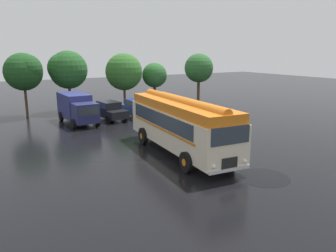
% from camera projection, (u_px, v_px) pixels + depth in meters
% --- Properties ---
extents(ground_plane, '(120.00, 120.00, 0.00)m').
position_uv_depth(ground_plane, '(193.00, 151.00, 20.53)').
color(ground_plane, black).
extents(vintage_bus, '(3.39, 10.27, 3.49)m').
position_uv_depth(vintage_bus, '(180.00, 123.00, 19.85)').
color(vintage_bus, beige).
rests_on(vintage_bus, ground).
extents(car_near_left, '(2.32, 4.37, 1.66)m').
position_uv_depth(car_near_left, '(110.00, 110.00, 29.99)').
color(car_near_left, black).
rests_on(car_near_left, ground).
extents(car_mid_left, '(1.97, 4.20, 1.66)m').
position_uv_depth(car_mid_left, '(137.00, 108.00, 31.12)').
color(car_mid_left, navy).
rests_on(car_mid_left, ground).
extents(car_mid_right, '(2.42, 4.41, 1.66)m').
position_uv_depth(car_mid_right, '(163.00, 106.00, 32.51)').
color(car_mid_right, '#B7BABF').
rests_on(car_mid_right, ground).
extents(box_van, '(2.53, 5.85, 2.50)m').
position_uv_depth(box_van, '(77.00, 107.00, 28.55)').
color(box_van, navy).
rests_on(box_van, ground).
extents(tree_left_of_centre, '(3.53, 3.53, 6.02)m').
position_uv_depth(tree_left_of_centre, '(25.00, 71.00, 30.58)').
color(tree_left_of_centre, '#4C3823').
rests_on(tree_left_of_centre, ground).
extents(tree_centre, '(3.96, 3.84, 6.22)m').
position_uv_depth(tree_centre, '(66.00, 69.00, 33.08)').
color(tree_centre, '#4C3823').
rests_on(tree_centre, ground).
extents(tree_right_of_centre, '(4.18, 4.18, 5.94)m').
position_uv_depth(tree_right_of_centre, '(124.00, 72.00, 37.20)').
color(tree_right_of_centre, '#4C3823').
rests_on(tree_right_of_centre, ground).
extents(tree_far_right, '(3.08, 2.94, 4.82)m').
position_uv_depth(tree_far_right, '(155.00, 76.00, 39.15)').
color(tree_far_right, '#4C3823').
rests_on(tree_far_right, ground).
extents(tree_extra_right, '(3.59, 3.59, 5.88)m').
position_uv_depth(tree_extra_right, '(198.00, 68.00, 40.92)').
color(tree_extra_right, '#4C3823').
rests_on(tree_extra_right, ground).
extents(traffic_cone, '(0.36, 0.36, 0.55)m').
position_uv_depth(traffic_cone, '(242.00, 145.00, 21.05)').
color(traffic_cone, orange).
rests_on(traffic_cone, ground).
extents(puddle_patch, '(2.63, 2.63, 0.01)m').
position_uv_depth(puddle_patch, '(263.00, 177.00, 16.30)').
color(puddle_patch, black).
rests_on(puddle_patch, ground).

